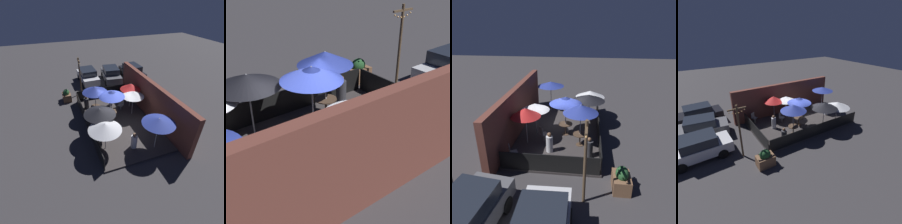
{
  "view_description": "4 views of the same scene",
  "coord_description": "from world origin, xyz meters",
  "views": [
    {
      "loc": [
        10.19,
        -4.24,
        8.45
      ],
      "look_at": [
        -0.08,
        -0.48,
        1.01
      ],
      "focal_mm": 28.0,
      "sensor_mm": 36.0,
      "label": 1
    },
    {
      "loc": [
        4.29,
        6.96,
        5.86
      ],
      "look_at": [
        -0.84,
        0.32,
        1.24
      ],
      "focal_mm": 50.0,
      "sensor_mm": 36.0,
      "label": 2
    },
    {
      "loc": [
        -12.51,
        -1.68,
        6.88
      ],
      "look_at": [
        1.04,
        -0.13,
        1.02
      ],
      "focal_mm": 35.0,
      "sensor_mm": 36.0,
      "label": 3
    },
    {
      "loc": [
        -7.93,
        -11.13,
        7.6
      ],
      "look_at": [
        -0.99,
        0.06,
        1.32
      ],
      "focal_mm": 28.0,
      "sensor_mm": 36.0,
      "label": 4
    }
  ],
  "objects": [
    {
      "name": "patio_umbrella_4",
      "position": [
        1.09,
        -1.76,
        2.1
      ],
      "size": [
        2.13,
        2.13,
        2.18
      ],
      "color": "#B2B2B7",
      "rests_on": "patio_deck"
    },
    {
      "name": "patron_0",
      "position": [
        -2.69,
        -1.87,
        0.62
      ],
      "size": [
        0.49,
        0.49,
        1.15
      ],
      "rotation": [
        0.0,
        0.0,
        4.49
      ],
      "color": "#333338",
      "rests_on": "patio_deck"
    },
    {
      "name": "patio_umbrella_2",
      "position": [
        -1.65,
        1.73,
        2.05
      ],
      "size": [
        1.72,
        1.72,
        2.19
      ],
      "color": "#B2B2B7",
      "rests_on": "patio_deck"
    },
    {
      "name": "dining_table_1",
      "position": [
        -1.57,
        -1.34,
        0.68
      ],
      "size": [
        0.8,
        0.8,
        0.71
      ],
      "color": "#4C3828",
      "rests_on": "patio_deck"
    },
    {
      "name": "patio_umbrella_0",
      "position": [
        -0.39,
        -0.39,
        2.4
      ],
      "size": [
        1.95,
        1.95,
        2.5
      ],
      "color": "#B2B2B7",
      "rests_on": "patio_deck"
    },
    {
      "name": "patio_umbrella_1",
      "position": [
        -1.57,
        -1.34,
        2.37
      ],
      "size": [
        1.95,
        1.95,
        2.49
      ],
      "color": "#B2B2B7",
      "rests_on": "patio_deck"
    },
    {
      "name": "dining_table_0",
      "position": [
        -0.39,
        -0.39,
        0.7
      ],
      "size": [
        0.84,
        0.84,
        0.73
      ],
      "color": "#4C3828",
      "rests_on": "patio_deck"
    },
    {
      "name": "patio_umbrella_6",
      "position": [
        -0.55,
        1.45,
        1.96
      ],
      "size": [
        1.76,
        1.76,
        2.05
      ],
      "color": "#B2B2B7",
      "rests_on": "patio_deck"
    },
    {
      "name": "patron_2",
      "position": [
        -2.44,
        0.27,
        0.64
      ],
      "size": [
        0.49,
        0.49,
        1.16
      ],
      "rotation": [
        0.0,
        0.0,
        5.81
      ],
      "color": "silver",
      "rests_on": "patio_deck"
    },
    {
      "name": "ground_plane",
      "position": [
        0.0,
        0.0,
        0.0
      ],
      "size": [
        60.0,
        60.0,
        0.0
      ],
      "primitive_type": "plane",
      "color": "#383538"
    },
    {
      "name": "planter_box",
      "position": [
        -4.82,
        -3.28,
        0.49
      ],
      "size": [
        1.07,
        0.75,
        1.14
      ],
      "color": "brown",
      "rests_on": "ground_plane"
    },
    {
      "name": "light_post",
      "position": [
        -5.72,
        -1.7,
        2.06
      ],
      "size": [
        1.1,
        0.12,
        3.66
      ],
      "color": "brown",
      "rests_on": "ground_plane"
    },
    {
      "name": "building_wall",
      "position": [
        0.0,
        2.73,
        1.49
      ],
      "size": [
        10.04,
        0.36,
        2.99
      ],
      "color": "brown",
      "rests_on": "ground_plane"
    },
    {
      "name": "fence_side_left",
      "position": [
        -4.17,
        0.0,
        0.59
      ],
      "size": [
        0.05,
        4.79,
        0.95
      ],
      "color": "black",
      "rests_on": "patio_deck"
    },
    {
      "name": "patio_chair_1",
      "position": [
        -1.42,
        0.83,
        0.63
      ],
      "size": [
        0.56,
        0.56,
        0.94
      ],
      "rotation": [
        0.0,
        0.0,
        -0.87
      ],
      "color": "gray",
      "rests_on": "patio_deck"
    },
    {
      "name": "patio_deck",
      "position": [
        0.0,
        0.0,
        0.06
      ],
      "size": [
        8.44,
        4.99,
        0.12
      ],
      "color": "#383333",
      "rests_on": "ground_plane"
    },
    {
      "name": "patio_chair_0",
      "position": [
        -3.48,
        2.01,
        0.63
      ],
      "size": [
        0.55,
        0.55,
        0.93
      ],
      "rotation": [
        0.0,
        0.0,
        -1.05
      ],
      "color": "gray",
      "rests_on": "patio_deck"
    },
    {
      "name": "fence_front",
      "position": [
        0.0,
        -2.45,
        0.59
      ],
      "size": [
        8.24,
        0.05,
        0.95
      ],
      "color": "black",
      "rests_on": "patio_deck"
    }
  ]
}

